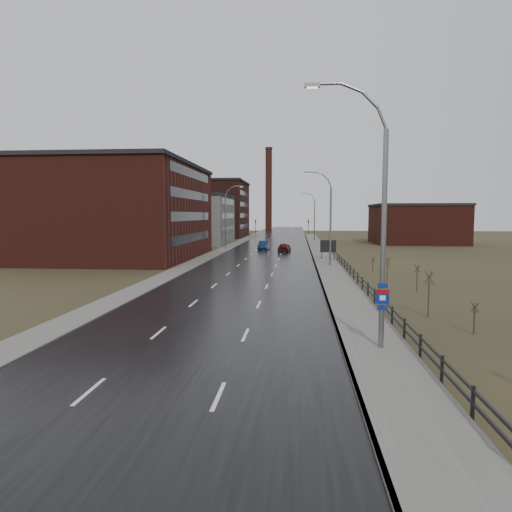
% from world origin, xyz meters
% --- Properties ---
extents(ground, '(320.00, 320.00, 0.00)m').
position_xyz_m(ground, '(0.00, 0.00, 0.00)').
color(ground, '#2D2819').
rests_on(ground, ground).
extents(road, '(14.00, 300.00, 0.06)m').
position_xyz_m(road, '(0.00, 60.00, 0.03)').
color(road, black).
rests_on(road, ground).
extents(sidewalk_right, '(3.20, 180.00, 0.18)m').
position_xyz_m(sidewalk_right, '(8.60, 35.00, 0.09)').
color(sidewalk_right, '#595651').
rests_on(sidewalk_right, ground).
extents(curb_right, '(0.16, 180.00, 0.18)m').
position_xyz_m(curb_right, '(7.08, 35.00, 0.09)').
color(curb_right, slate).
rests_on(curb_right, ground).
extents(sidewalk_left, '(2.40, 260.00, 0.12)m').
position_xyz_m(sidewalk_left, '(-8.20, 60.00, 0.06)').
color(sidewalk_left, '#595651').
rests_on(sidewalk_left, ground).
extents(warehouse_near, '(22.44, 28.56, 13.50)m').
position_xyz_m(warehouse_near, '(-20.99, 45.00, 6.76)').
color(warehouse_near, '#471914').
rests_on(warehouse_near, ground).
extents(warehouse_mid, '(16.32, 20.40, 10.50)m').
position_xyz_m(warehouse_mid, '(-17.99, 78.00, 5.26)').
color(warehouse_mid, slate).
rests_on(warehouse_mid, ground).
extents(warehouse_far, '(26.52, 24.48, 15.50)m').
position_xyz_m(warehouse_far, '(-22.99, 108.00, 7.76)').
color(warehouse_far, '#331611').
rests_on(warehouse_far, ground).
extents(building_right, '(18.36, 16.32, 8.50)m').
position_xyz_m(building_right, '(30.30, 82.00, 4.26)').
color(building_right, '#471914').
rests_on(building_right, ground).
extents(smokestack, '(2.70, 2.70, 30.70)m').
position_xyz_m(smokestack, '(-6.00, 150.00, 15.50)').
color(smokestack, '#331611').
rests_on(smokestack, ground).
extents(streetlight_main, '(3.91, 0.29, 12.11)m').
position_xyz_m(streetlight_main, '(8.47, 2.00, 6.06)').
color(streetlight_main, slate).
rests_on(streetlight_main, ground).
extents(streetlight_right_mid, '(3.36, 0.28, 11.35)m').
position_xyz_m(streetlight_right_mid, '(8.50, 36.00, 5.84)').
color(streetlight_right_mid, slate).
rests_on(streetlight_right_mid, ground).
extents(streetlight_left, '(3.36, 0.28, 11.35)m').
position_xyz_m(streetlight_left, '(-7.70, 62.00, 5.84)').
color(streetlight_left, slate).
rests_on(streetlight_left, ground).
extents(streetlight_right_far, '(3.36, 0.28, 11.35)m').
position_xyz_m(streetlight_right_far, '(8.50, 90.00, 5.84)').
color(streetlight_right_far, slate).
rests_on(streetlight_right_far, ground).
extents(guardrail, '(0.10, 53.05, 1.10)m').
position_xyz_m(guardrail, '(10.30, 18.31, 0.71)').
color(guardrail, black).
rests_on(guardrail, ground).
extents(shrub_b, '(0.41, 0.43, 1.68)m').
position_xyz_m(shrub_b, '(14.21, 5.51, 0.89)').
color(shrub_b, '#382D23').
rests_on(shrub_b, ground).
extents(shrub_c, '(0.67, 0.70, 2.84)m').
position_xyz_m(shrub_c, '(12.96, 9.48, 1.51)').
color(shrub_c, '#382D23').
rests_on(shrub_c, ground).
extents(shrub_d, '(0.52, 0.55, 2.19)m').
position_xyz_m(shrub_d, '(14.63, 18.86, 1.16)').
color(shrub_d, '#382D23').
rests_on(shrub_d, ground).
extents(shrub_e, '(0.55, 0.58, 2.31)m').
position_xyz_m(shrub_e, '(13.24, 23.89, 1.23)').
color(shrub_e, '#382D23').
rests_on(shrub_e, ground).
extents(shrub_f, '(0.41, 0.43, 1.68)m').
position_xyz_m(shrub_f, '(13.05, 31.01, 0.89)').
color(shrub_f, '#382D23').
rests_on(shrub_f, ground).
extents(billboard, '(2.18, 0.17, 2.74)m').
position_xyz_m(billboard, '(9.10, 44.43, 1.81)').
color(billboard, black).
rests_on(billboard, ground).
extents(traffic_light_left, '(0.58, 2.73, 5.30)m').
position_xyz_m(traffic_light_left, '(-8.00, 120.00, 4.60)').
color(traffic_light_left, black).
rests_on(traffic_light_left, ground).
extents(traffic_light_right, '(0.58, 2.73, 5.30)m').
position_xyz_m(traffic_light_right, '(8.00, 120.00, 4.60)').
color(traffic_light_right, black).
rests_on(traffic_light_right, ground).
extents(car_near, '(1.84, 4.84, 1.58)m').
position_xyz_m(car_near, '(-1.03, 60.71, 0.79)').
color(car_near, '#0D2041').
rests_on(car_near, ground).
extents(car_far, '(2.31, 4.61, 1.51)m').
position_xyz_m(car_far, '(2.71, 56.42, 0.75)').
color(car_far, '#450B10').
rests_on(car_far, ground).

